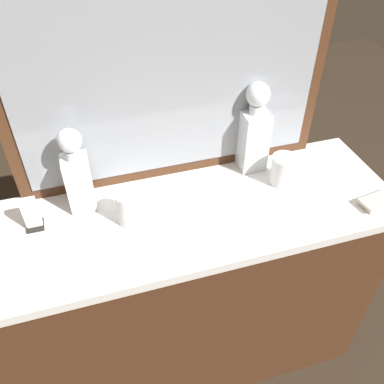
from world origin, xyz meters
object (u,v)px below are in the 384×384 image
(crystal_decanter_far_left, at_px, (253,135))
(silver_brush_far_right, at_px, (380,201))
(crystal_decanter_right, at_px, (78,178))
(crystal_tumbler_front, at_px, (283,171))
(napkin_holder, at_px, (32,215))
(crystal_tumbler_center, at_px, (129,209))

(crystal_decanter_far_left, bearing_deg, silver_brush_far_right, -44.19)
(crystal_decanter_right, height_order, crystal_tumbler_front, crystal_decanter_right)
(crystal_decanter_right, height_order, silver_brush_far_right, crystal_decanter_right)
(silver_brush_far_right, distance_m, napkin_holder, 1.07)
(crystal_decanter_far_left, relative_size, crystal_tumbler_center, 3.00)
(crystal_decanter_far_left, height_order, napkin_holder, crystal_decanter_far_left)
(crystal_tumbler_front, height_order, crystal_tumbler_center, crystal_tumbler_center)
(napkin_holder, bearing_deg, crystal_tumbler_center, -11.79)
(crystal_decanter_right, xyz_separation_m, crystal_tumbler_center, (0.13, -0.11, -0.06))
(silver_brush_far_right, bearing_deg, crystal_tumbler_center, 168.53)
(crystal_tumbler_center, height_order, silver_brush_far_right, crystal_tumbler_center)
(crystal_decanter_far_left, relative_size, napkin_holder, 2.87)
(crystal_decanter_far_left, xyz_separation_m, crystal_tumbler_center, (-0.45, -0.15, -0.08))
(crystal_decanter_right, bearing_deg, napkin_holder, -160.81)
(crystal_decanter_far_left, bearing_deg, crystal_tumbler_front, -60.17)
(crystal_tumbler_center, bearing_deg, crystal_decanter_right, 139.48)
(silver_brush_far_right, bearing_deg, napkin_holder, 168.45)
(crystal_decanter_far_left, height_order, crystal_tumbler_center, crystal_decanter_far_left)
(napkin_holder, bearing_deg, silver_brush_far_right, -11.55)
(crystal_tumbler_center, height_order, napkin_holder, napkin_holder)
(crystal_decanter_far_left, relative_size, crystal_decanter_right, 1.13)
(crystal_tumbler_center, relative_size, silver_brush_far_right, 0.74)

